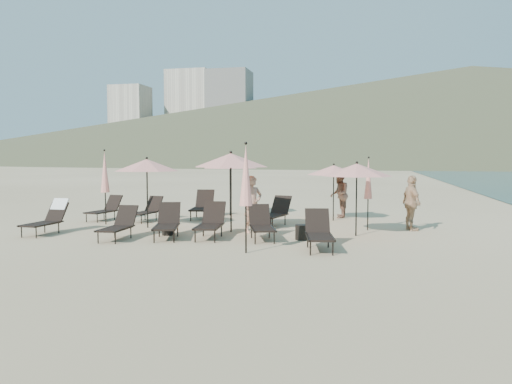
% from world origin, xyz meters
% --- Properties ---
extents(ground, '(800.00, 800.00, 0.00)m').
position_xyz_m(ground, '(0.00, 0.00, 0.00)').
color(ground, '#D6BA8C').
rests_on(ground, ground).
extents(volcanic_headland, '(690.00, 690.00, 55.00)m').
position_xyz_m(volcanic_headland, '(71.37, 302.62, 26.49)').
color(volcanic_headland, brown).
rests_on(volcanic_headland, ground).
extents(hotel_skyline, '(109.00, 82.00, 55.00)m').
position_xyz_m(hotel_skyline, '(-93.62, 271.21, 24.18)').
color(hotel_skyline, beige).
rests_on(hotel_skyline, ground).
extents(lounger_0, '(0.67, 1.64, 1.01)m').
position_xyz_m(lounger_0, '(-5.87, 0.15, 0.48)').
color(lounger_0, black).
rests_on(lounger_0, ground).
extents(lounger_1, '(0.66, 1.58, 0.89)m').
position_xyz_m(lounger_1, '(-3.32, -0.33, 0.42)').
color(lounger_1, black).
rests_on(lounger_1, ground).
extents(lounger_2, '(1.07, 1.77, 0.96)m').
position_xyz_m(lounger_2, '(-2.10, 0.17, 0.45)').
color(lounger_2, black).
rests_on(lounger_2, ground).
extents(lounger_3, '(0.85, 1.76, 0.97)m').
position_xyz_m(lounger_3, '(-0.93, 0.48, 0.46)').
color(lounger_3, black).
rests_on(lounger_3, ground).
extents(lounger_4, '(1.09, 1.71, 0.92)m').
position_xyz_m(lounger_4, '(0.52, 0.54, 0.43)').
color(lounger_4, black).
rests_on(lounger_4, ground).
extents(lounger_5, '(0.91, 1.73, 0.95)m').
position_xyz_m(lounger_5, '(2.22, -0.60, 0.44)').
color(lounger_5, black).
rests_on(lounger_5, ground).
extents(lounger_6, '(0.81, 1.59, 0.87)m').
position_xyz_m(lounger_6, '(-5.89, 3.44, 0.41)').
color(lounger_6, black).
rests_on(lounger_6, ground).
extents(lounger_7, '(0.77, 1.56, 0.86)m').
position_xyz_m(lounger_7, '(-4.28, 3.49, 0.40)').
color(lounger_7, black).
rests_on(lounger_7, ground).
extents(lounger_8, '(0.95, 1.87, 1.03)m').
position_xyz_m(lounger_8, '(-2.61, 4.69, 0.48)').
color(lounger_8, black).
rests_on(lounger_8, ground).
extents(lounger_9, '(0.99, 1.76, 0.95)m').
position_xyz_m(lounger_9, '(0.37, 3.39, 0.45)').
color(lounger_9, black).
rests_on(lounger_9, ground).
extents(umbrella_open_0, '(2.12, 2.12, 2.28)m').
position_xyz_m(umbrella_open_0, '(-3.54, 1.97, 2.02)').
color(umbrella_open_0, black).
rests_on(umbrella_open_0, ground).
extents(umbrella_open_1, '(2.29, 2.29, 2.47)m').
position_xyz_m(umbrella_open_1, '(-0.67, 1.68, 2.18)').
color(umbrella_open_1, black).
rests_on(umbrella_open_1, ground).
extents(umbrella_open_2, '(2.00, 2.00, 2.15)m').
position_xyz_m(umbrella_open_2, '(3.06, 1.75, 1.90)').
color(umbrella_open_2, black).
rests_on(umbrella_open_2, ground).
extents(umbrella_open_3, '(2.14, 2.14, 2.30)m').
position_xyz_m(umbrella_open_3, '(-1.86, 5.78, 2.03)').
color(umbrella_open_3, black).
rests_on(umbrella_open_3, ground).
extents(umbrella_open_4, '(1.90, 1.90, 2.05)m').
position_xyz_m(umbrella_open_4, '(2.17, 5.11, 1.81)').
color(umbrella_open_4, black).
rests_on(umbrella_open_4, ground).
extents(umbrella_closed_0, '(0.31, 0.31, 2.63)m').
position_xyz_m(umbrella_closed_0, '(0.58, -1.46, 1.83)').
color(umbrella_closed_0, black).
rests_on(umbrella_closed_0, ground).
extents(umbrella_closed_1, '(0.27, 0.27, 2.29)m').
position_xyz_m(umbrella_closed_1, '(3.38, 2.98, 1.60)').
color(umbrella_closed_1, black).
rests_on(umbrella_closed_1, ground).
extents(umbrella_closed_2, '(0.30, 0.30, 2.54)m').
position_xyz_m(umbrella_closed_2, '(-5.27, 2.40, 1.76)').
color(umbrella_closed_2, black).
rests_on(umbrella_closed_2, ground).
extents(side_table_0, '(0.37, 0.37, 0.42)m').
position_xyz_m(side_table_0, '(-2.30, 0.70, 0.21)').
color(side_table_0, black).
rests_on(side_table_0, ground).
extents(side_table_1, '(0.38, 0.38, 0.42)m').
position_xyz_m(side_table_1, '(1.63, 0.72, 0.21)').
color(side_table_1, black).
rests_on(side_table_1, ground).
extents(beachgoer_a, '(0.73, 0.73, 1.71)m').
position_xyz_m(beachgoer_a, '(-0.00, 1.73, 0.86)').
color(beachgoer_a, tan).
rests_on(beachgoer_a, ground).
extents(beachgoer_b, '(0.68, 0.87, 1.77)m').
position_xyz_m(beachgoer_b, '(2.32, 6.04, 0.89)').
color(beachgoer_b, '#91614A').
rests_on(beachgoer_b, ground).
extents(beachgoer_c, '(0.77, 1.08, 1.71)m').
position_xyz_m(beachgoer_c, '(4.69, 3.21, 0.85)').
color(beachgoer_c, tan).
rests_on(beachgoer_c, ground).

